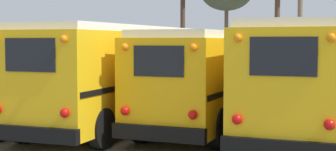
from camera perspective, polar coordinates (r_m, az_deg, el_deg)
The scene contains 7 objects.
ground_plane at distance 16.23m, azimuth -0.48°, elevation -5.74°, with size 160.00×160.00×0.00m, color #66635E.
school_bus_0 at distance 18.07m, azimuth -13.51°, elevation 0.57°, with size 2.77×10.01×3.13m.
school_bus_1 at distance 16.87m, azimuth -4.70°, elevation 0.54°, with size 3.09×10.73×3.17m.
school_bus_2 at distance 16.44m, azimuth 5.55°, elevation 0.11°, with size 2.56×9.69×2.98m.
school_bus_3 at distance 15.11m, azimuth 15.29°, elevation 0.05°, with size 2.82×9.48×3.19m.
utility_pole at distance 28.07m, azimuth 14.45°, elevation 7.43°, with size 1.80×0.27×8.65m.
fence_line at distance 22.98m, azimuth 6.97°, elevation -0.47°, with size 16.78×0.06×1.42m.
Camera 1 is at (6.49, -14.62, 2.72)m, focal length 55.00 mm.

